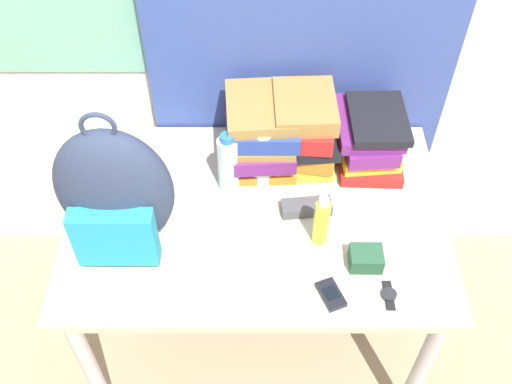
{
  "coord_description": "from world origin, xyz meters",
  "views": [
    {
      "loc": [
        -0.0,
        -0.75,
        2.11
      ],
      "look_at": [
        0.0,
        0.38,
        0.8
      ],
      "focal_mm": 42.0,
      "sensor_mm": 36.0,
      "label": 1
    }
  ],
  "objects": [
    {
      "name": "water_bottle",
      "position": [
        -0.08,
        0.49,
        0.81
      ],
      "size": [
        0.06,
        0.06,
        0.22
      ],
      "color": "silver",
      "rests_on": "desk"
    },
    {
      "name": "wristwatch",
      "position": [
        0.36,
        0.1,
        0.71
      ],
      "size": [
        0.04,
        0.09,
        0.01
      ],
      "color": "black",
      "rests_on": "desk"
    },
    {
      "name": "book_stack_left",
      "position": [
        0.02,
        0.61,
        0.83
      ],
      "size": [
        0.23,
        0.3,
        0.24
      ],
      "color": "orange",
      "rests_on": "desk"
    },
    {
      "name": "sports_bottle",
      "position": [
        0.02,
        0.52,
        0.82
      ],
      "size": [
        0.07,
        0.07,
        0.23
      ],
      "color": "white",
      "rests_on": "desk"
    },
    {
      "name": "book_stack_center",
      "position": [
        0.15,
        0.61,
        0.83
      ],
      "size": [
        0.21,
        0.27,
        0.25
      ],
      "color": "yellow",
      "rests_on": "desk"
    },
    {
      "name": "cell_phone",
      "position": [
        0.2,
        0.09,
        0.71
      ],
      "size": [
        0.08,
        0.1,
        0.02
      ],
      "color": "black",
      "rests_on": "desk"
    },
    {
      "name": "sunscreen_bottle",
      "position": [
        0.18,
        0.28,
        0.79
      ],
      "size": [
        0.04,
        0.04,
        0.18
      ],
      "color": "yellow",
      "rests_on": "desk"
    },
    {
      "name": "backpack",
      "position": [
        -0.38,
        0.28,
        0.91
      ],
      "size": [
        0.32,
        0.2,
        0.48
      ],
      "color": "#2D3851",
      "rests_on": "desk"
    },
    {
      "name": "desk",
      "position": [
        0.0,
        0.38,
        0.62
      ],
      "size": [
        1.14,
        0.76,
        0.7
      ],
      "color": "#B7B299",
      "rests_on": "ground_plane"
    },
    {
      "name": "sunglasses_case",
      "position": [
        0.15,
        0.39,
        0.72
      ],
      "size": [
        0.16,
        0.07,
        0.04
      ],
      "color": "#47474C",
      "rests_on": "desk"
    },
    {
      "name": "book_stack_right",
      "position": [
        0.36,
        0.61,
        0.8
      ],
      "size": [
        0.22,
        0.27,
        0.19
      ],
      "color": "red",
      "rests_on": "desk"
    },
    {
      "name": "camera_pouch",
      "position": [
        0.31,
        0.2,
        0.73
      ],
      "size": [
        0.09,
        0.07,
        0.05
      ],
      "color": "#234C33",
      "rests_on": "desk"
    }
  ]
}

